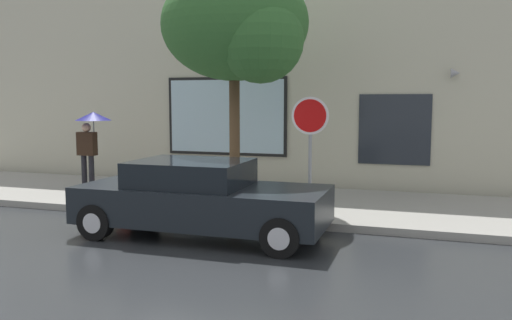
{
  "coord_description": "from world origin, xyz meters",
  "views": [
    {
      "loc": [
        4.13,
        -8.49,
        2.42
      ],
      "look_at": [
        0.8,
        1.8,
        1.2
      ],
      "focal_mm": 36.59,
      "sensor_mm": 36.0,
      "label": 1
    }
  ],
  "objects": [
    {
      "name": "ground_plane",
      "position": [
        0.0,
        0.0,
        0.0
      ],
      "size": [
        60.0,
        60.0,
        0.0
      ],
      "primitive_type": "plane",
      "color": "#282B2D"
    },
    {
      "name": "sidewalk",
      "position": [
        0.0,
        3.0,
        0.07
      ],
      "size": [
        20.0,
        4.0,
        0.15
      ],
      "primitive_type": "cube",
      "color": "gray",
      "rests_on": "ground"
    },
    {
      "name": "building_facade",
      "position": [
        -0.01,
        5.5,
        3.48
      ],
      "size": [
        20.0,
        0.67,
        7.0
      ],
      "color": "beige",
      "rests_on": "ground"
    },
    {
      "name": "parked_car",
      "position": [
        0.34,
        -0.01,
        0.68
      ],
      "size": [
        4.45,
        1.91,
        1.36
      ],
      "color": "black",
      "rests_on": "ground"
    },
    {
      "name": "fire_hydrant",
      "position": [
        -2.62,
        2.15,
        0.53
      ],
      "size": [
        0.3,
        0.44,
        0.78
      ],
      "color": "red",
      "rests_on": "sidewalk"
    },
    {
      "name": "pedestrian_with_umbrella",
      "position": [
        -4.11,
        3.06,
        1.7
      ],
      "size": [
        0.94,
        0.92,
        2.0
      ],
      "color": "black",
      "rests_on": "sidewalk"
    },
    {
      "name": "street_tree",
      "position": [
        0.31,
        2.17,
        3.97
      ],
      "size": [
        3.23,
        2.74,
        5.13
      ],
      "color": "#4C3823",
      "rests_on": "sidewalk"
    },
    {
      "name": "stop_sign",
      "position": [
        1.94,
        1.82,
        1.82
      ],
      "size": [
        0.76,
        0.1,
        2.36
      ],
      "color": "gray",
      "rests_on": "sidewalk"
    }
  ]
}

